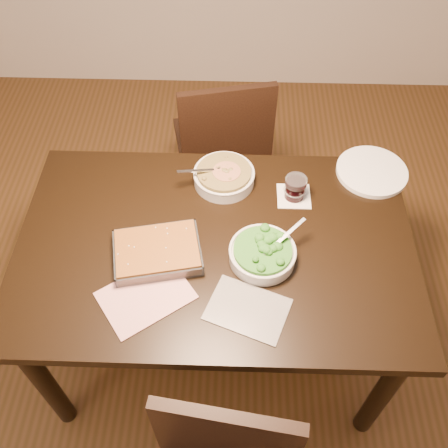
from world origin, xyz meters
The scene contains 11 objects.
ground centered at (0.00, 0.00, 0.00)m, with size 4.00×4.00×0.00m, color #442D13.
table centered at (0.00, 0.00, 0.65)m, with size 1.40×0.90×0.75m.
magazine_a centered at (-0.22, -0.22, 0.75)m, with size 0.28×0.20×0.01m, color #A8303B.
magazine_b centered at (0.11, -0.26, 0.75)m, with size 0.25×0.18×0.00m, color #212228.
coaster centered at (0.29, 0.23, 0.75)m, with size 0.12×0.12×0.00m, color white.
stew_bowl centered at (0.02, 0.30, 0.78)m, with size 0.25×0.24×0.09m.
broccoli_bowl centered at (0.16, -0.06, 0.78)m, with size 0.23×0.23×0.09m.
baking_dish centered at (-0.19, -0.06, 0.78)m, with size 0.33×0.27×0.05m.
wine_tumbler centered at (0.29, 0.23, 0.80)m, with size 0.08×0.08×0.09m.
dinner_plate centered at (0.60, 0.36, 0.76)m, with size 0.28×0.28×0.02m, color white.
chair_far centered at (0.00, 0.78, 0.51)m, with size 0.51×0.51×0.91m.
Camera 1 is at (0.06, -1.04, 2.16)m, focal length 40.00 mm.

